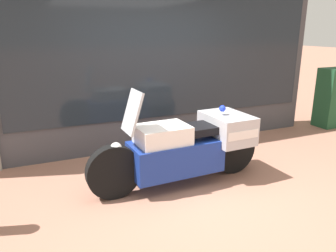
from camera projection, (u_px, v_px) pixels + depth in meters
The scene contains 4 objects.
ground_plane at pixel (197, 193), 4.16m from camera, with size 60.00×60.00×0.00m, color #9E6B56.
shop_building at pixel (116, 51), 5.27m from camera, with size 6.62×0.55×3.30m.
window_display at pixel (165, 115), 5.97m from camera, with size 5.17×0.30×2.06m.
paramedic_motorcycle at pixel (189, 145), 4.34m from camera, with size 2.44×0.77×1.32m.
Camera 1 is at (-1.83, -3.29, 2.01)m, focal length 35.00 mm.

